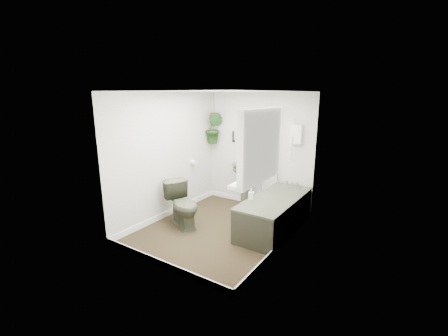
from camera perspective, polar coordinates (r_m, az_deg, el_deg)
The scene contains 22 objects.
floor at distance 5.27m, azimuth -0.91°, elevation -11.58°, with size 2.30×2.80×0.02m, color black.
ceiling at distance 4.76m, azimuth -1.02°, elevation 14.51°, with size 2.30×2.80×0.02m, color white.
wall_back at distance 6.08m, azimuth 6.53°, elevation 3.32°, with size 2.30×0.02×2.30m, color silver.
wall_front at distance 3.84m, azimuth -12.87°, elevation -3.25°, with size 2.30×0.02×2.30m, color silver.
wall_left at distance 5.61m, azimuth -10.83°, elevation 2.25°, with size 0.02×2.80×2.30m, color silver.
wall_right at distance 4.36m, azimuth 11.75°, elevation -1.14°, with size 0.02×2.80×2.30m, color silver.
skirting at distance 5.25m, azimuth -0.91°, elevation -10.99°, with size 2.30×2.80×0.10m, color white.
bathtub at distance 5.20m, azimuth 9.63°, elevation -8.54°, with size 0.72×1.72×0.58m, color #3F442F, non-canonical shape.
bath_screen at distance 5.49m, azimuth 8.97°, elevation 3.46°, with size 0.04×0.72×1.40m, color silver, non-canonical shape.
shower_box at distance 5.64m, azimuth 13.62°, elevation 6.30°, with size 0.20×0.10×0.35m, color white.
oval_mirror at distance 6.07m, azimuth 5.04°, elevation 6.68°, with size 0.46×0.03×0.62m, color beige.
wall_sconce at distance 6.27m, azimuth 1.74°, elevation 6.04°, with size 0.04×0.04×0.22m, color black.
toilet_roll_holder at distance 6.13m, azimuth -5.79°, elevation 1.04°, with size 0.11×0.11×0.11m, color white.
window_recess at distance 3.65m, azimuth 7.02°, elevation 4.18°, with size 0.08×1.00×0.90m, color white.
window_sill at distance 3.78m, azimuth 5.89°, elevation -2.00°, with size 0.18×1.00×0.04m, color white.
window_blinds at distance 3.67m, azimuth 6.40°, elevation 4.25°, with size 0.01×0.86×0.76m, color white.
toilet at distance 5.28m, azimuth -7.83°, elevation -6.93°, with size 0.44×0.77×0.78m, color #3F442F.
pedestal_sink at distance 6.13m, azimuth 4.02°, elevation -3.26°, with size 0.53×0.45×0.90m, color #3F442F, non-canonical shape.
sill_plant at distance 4.02m, azimuth 7.61°, elevation 0.89°, with size 0.21×0.18×0.23m, color black.
hanging_plant at distance 6.38m, azimuth -1.89°, elevation 7.57°, with size 0.36×0.29×0.65m, color black.
soap_bottle at distance 4.92m, azimuth 5.20°, elevation -4.97°, with size 0.08×0.09×0.19m, color black.
hanging_pot at distance 6.35m, azimuth -1.91°, elevation 9.97°, with size 0.16×0.16×0.12m, color #4A3426.
Camera 1 is at (2.68, -3.93, 2.27)m, focal length 24.00 mm.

